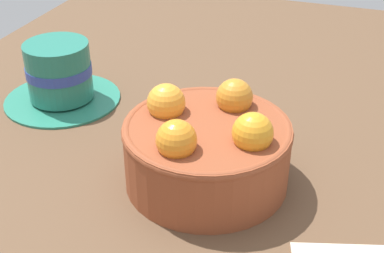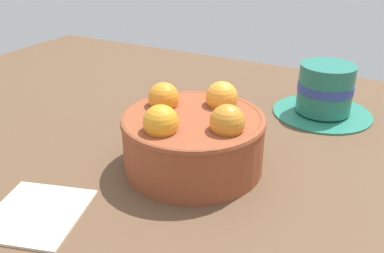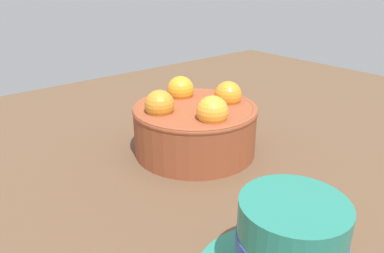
% 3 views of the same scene
% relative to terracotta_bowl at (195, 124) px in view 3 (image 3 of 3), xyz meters
% --- Properties ---
extents(ground_plane, '(1.24, 0.89, 0.04)m').
position_rel_terracotta_bowl_xyz_m(ground_plane, '(0.00, 0.00, -0.06)').
color(ground_plane, brown).
extents(terracotta_bowl, '(0.17, 0.17, 0.10)m').
position_rel_terracotta_bowl_xyz_m(terracotta_bowl, '(0.00, 0.00, 0.00)').
color(terracotta_bowl, brown).
rests_on(terracotta_bowl, ground_plane).
extents(coffee_cup, '(0.15, 0.15, 0.08)m').
position_rel_terracotta_bowl_xyz_m(coffee_cup, '(-0.10, -0.24, -0.01)').
color(coffee_cup, '#277962').
rests_on(coffee_cup, ground_plane).
extents(folded_napkin, '(0.12, 0.12, 0.01)m').
position_rel_terracotta_bowl_xyz_m(folded_napkin, '(0.10, 0.16, -0.04)').
color(folded_napkin, beige).
rests_on(folded_napkin, ground_plane).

